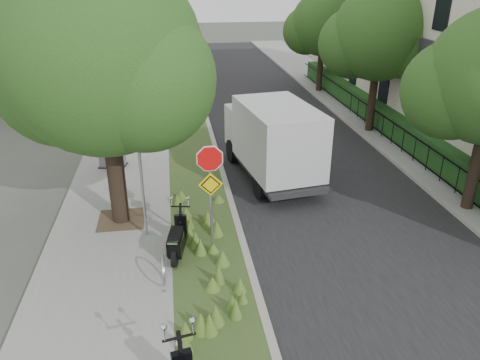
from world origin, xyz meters
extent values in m
plane|color=#4C5147|center=(0.00, 0.00, 0.00)|extent=(120.00, 120.00, 0.00)
cube|color=gray|center=(-4.25, 10.00, 0.06)|extent=(3.50, 60.00, 0.12)
cube|color=#384F21|center=(-1.50, 10.00, 0.06)|extent=(2.00, 60.00, 0.12)
cube|color=#9E9991|center=(-0.50, 10.00, 0.07)|extent=(0.20, 60.00, 0.13)
cube|color=black|center=(3.00, 10.00, 0.01)|extent=(7.00, 60.00, 0.01)
cube|color=#9E9991|center=(6.50, 10.00, 0.07)|extent=(0.20, 60.00, 0.13)
cube|color=gray|center=(8.20, 10.00, 0.06)|extent=(3.20, 60.00, 0.12)
cylinder|color=black|center=(-4.00, 2.80, 2.36)|extent=(0.52, 0.52, 4.48)
sphere|color=#224C19|center=(-4.00, 2.80, 5.08)|extent=(5.40, 5.40, 5.40)
sphere|color=#224C19|center=(-5.21, 3.61, 4.41)|extent=(4.05, 4.05, 4.05)
sphere|color=#224C19|center=(-2.92, 2.12, 4.54)|extent=(3.78, 3.78, 3.78)
cube|color=#473828|center=(-4.00, 2.80, 0.12)|extent=(1.40, 1.40, 0.01)
cylinder|color=#A5A8AD|center=(-3.20, 1.80, 2.12)|extent=(0.08, 0.08, 4.00)
torus|color=#A5A8AD|center=(-2.70, -0.60, 0.50)|extent=(0.05, 0.77, 0.77)
cube|color=#A5A8AD|center=(-2.70, -0.96, 0.14)|extent=(0.06, 0.06, 0.04)
cube|color=#A5A8AD|center=(-2.70, -0.24, 0.14)|extent=(0.06, 0.06, 0.04)
cylinder|color=#A5A8AD|center=(-1.40, 0.60, 1.62)|extent=(0.07, 0.07, 3.00)
cylinder|color=red|center=(-1.40, 0.57, 2.87)|extent=(0.86, 0.03, 0.86)
cylinder|color=white|center=(-1.40, 0.58, 2.87)|extent=(0.94, 0.02, 0.94)
cube|color=yellow|center=(-1.40, 0.57, 2.17)|extent=(0.64, 0.03, 0.64)
cube|color=black|center=(7.20, 10.00, 1.07)|extent=(0.04, 24.00, 0.04)
cube|color=black|center=(7.20, 10.00, 0.27)|extent=(0.04, 24.00, 0.04)
cylinder|color=black|center=(7.20, 10.00, 0.62)|extent=(0.03, 0.03, 1.00)
cube|color=#1C4016|center=(7.90, 10.00, 0.67)|extent=(1.00, 24.00, 1.10)
cube|color=beige|center=(11.50, 10.00, 4.00)|extent=(7.00, 26.00, 8.00)
cube|color=#2D2D33|center=(7.95, 10.00, 4.30)|extent=(0.25, 26.00, 0.60)
cube|color=maroon|center=(-9.50, 22.00, 4.00)|extent=(9.00, 10.00, 8.00)
cylinder|color=black|center=(7.00, 2.00, 2.02)|extent=(0.36, 0.36, 3.81)
sphere|color=#224C19|center=(6.10, 2.60, 3.84)|extent=(3.00, 3.00, 3.00)
cylinder|color=black|center=(7.00, 10.00, 2.14)|extent=(0.36, 0.36, 4.03)
sphere|color=#224C19|center=(7.00, 10.00, 4.58)|extent=(4.20, 4.20, 4.20)
sphere|color=#224C19|center=(6.05, 10.63, 4.06)|extent=(3.15, 3.15, 3.15)
sphere|color=#224C19|center=(7.84, 9.47, 4.16)|extent=(2.94, 2.94, 2.94)
cylinder|color=black|center=(7.00, 18.00, 1.94)|extent=(0.36, 0.36, 3.64)
sphere|color=#224C19|center=(7.00, 18.00, 4.15)|extent=(3.80, 3.80, 3.80)
sphere|color=#224C19|center=(6.14, 18.57, 3.67)|extent=(2.85, 2.85, 2.85)
sphere|color=#224C19|center=(7.76, 17.52, 3.77)|extent=(2.66, 2.66, 2.66)
cylinder|color=black|center=(-2.18, 1.34, 0.39)|extent=(0.22, 0.55, 0.53)
cylinder|color=black|center=(-2.42, 0.09, 0.39)|extent=(0.22, 0.55, 0.53)
cube|color=black|center=(-2.31, 0.67, 0.41)|extent=(0.56, 1.22, 0.18)
cube|color=black|center=(-2.38, 0.31, 0.65)|extent=(0.49, 0.72, 0.41)
cube|color=black|center=(-2.37, 0.36, 0.92)|extent=(0.42, 0.66, 0.12)
cube|color=#262628|center=(1.28, 5.52, 0.51)|extent=(2.78, 5.59, 0.18)
cube|color=#B7BABC|center=(0.98, 7.57, 1.37)|extent=(2.25, 1.70, 1.62)
cube|color=silver|center=(1.36, 4.97, 1.78)|extent=(2.76, 4.12, 2.22)
cube|color=#262628|center=(-4.66, 7.21, 0.14)|extent=(1.13, 0.89, 0.04)
cube|color=slate|center=(-4.66, 7.21, 0.79)|extent=(1.00, 0.75, 1.34)
camera|label=1|loc=(-2.26, -10.19, 7.20)|focal=35.00mm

